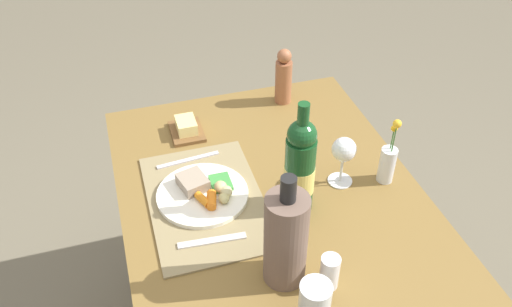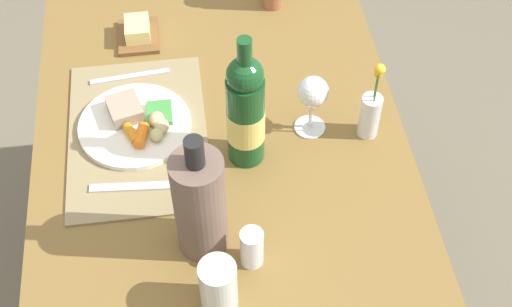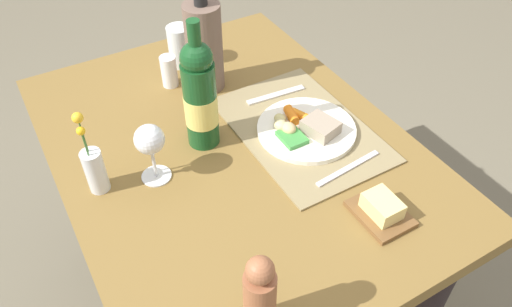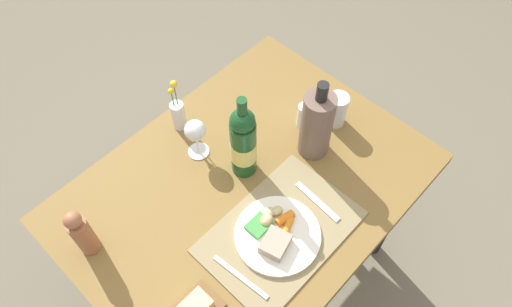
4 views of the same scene
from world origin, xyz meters
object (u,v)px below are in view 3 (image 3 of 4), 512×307
(knife, at_px, (276,95))
(pepper_mill, at_px, (260,297))
(cooler_bottle, at_px, (204,46))
(wine_bottle, at_px, (200,96))
(dinner_plate, at_px, (306,128))
(dining_table, at_px, (232,173))
(salt_shaker, at_px, (169,71))
(butter_dish, at_px, (381,210))
(flower_vase, at_px, (94,167))
(wine_glass, at_px, (150,142))
(water_tumbler, at_px, (180,49))
(fork, at_px, (348,168))

(knife, distance_m, pepper_mill, 0.68)
(cooler_bottle, height_order, wine_bottle, wine_bottle)
(dinner_plate, xyz_separation_m, pepper_mill, (-0.39, 0.36, 0.07))
(dining_table, height_order, salt_shaker, salt_shaker)
(knife, bearing_deg, pepper_mill, 150.22)
(butter_dish, distance_m, wine_bottle, 0.48)
(dinner_plate, relative_size, pepper_mill, 1.28)
(flower_vase, bearing_deg, wine_bottle, -84.24)
(dining_table, xyz_separation_m, dinner_plate, (-0.06, -0.18, 0.12))
(flower_vase, bearing_deg, dining_table, -92.92)
(pepper_mill, bearing_deg, salt_shaker, -11.29)
(dinner_plate, bearing_deg, butter_dish, 177.81)
(dining_table, distance_m, wine_glass, 0.29)
(wine_bottle, bearing_deg, wine_glass, 111.10)
(knife, relative_size, pepper_mill, 0.88)
(wine_glass, height_order, cooler_bottle, cooler_bottle)
(butter_dish, xyz_separation_m, wine_bottle, (0.41, 0.22, 0.12))
(wine_glass, height_order, salt_shaker, wine_glass)
(salt_shaker, bearing_deg, flower_vase, 134.52)
(butter_dish, bearing_deg, pepper_mill, 103.82)
(wine_bottle, bearing_deg, cooler_bottle, -27.98)
(water_tumbler, bearing_deg, wine_glass, 148.93)
(butter_dish, bearing_deg, wine_bottle, 28.48)
(water_tumbler, bearing_deg, wine_bottle, 165.04)
(cooler_bottle, bearing_deg, fork, -164.08)
(wine_bottle, relative_size, salt_shaker, 3.62)
(wine_bottle, xyz_separation_m, salt_shaker, (0.26, -0.02, -0.09))
(wine_bottle, height_order, pepper_mill, wine_bottle)
(water_tumbler, bearing_deg, cooler_bottle, -172.46)
(wine_glass, xyz_separation_m, water_tumbler, (0.41, -0.24, -0.06))
(knife, height_order, water_tumbler, water_tumbler)
(dinner_plate, xyz_separation_m, wine_glass, (0.05, 0.39, 0.09))
(flower_vase, height_order, salt_shaker, flower_vase)
(knife, bearing_deg, fork, -176.20)
(butter_dish, relative_size, salt_shaker, 1.41)
(wine_glass, distance_m, butter_dish, 0.52)
(dining_table, relative_size, cooler_bottle, 3.58)
(cooler_bottle, bearing_deg, wine_bottle, 152.02)
(knife, relative_size, cooler_bottle, 0.56)
(knife, height_order, pepper_mill, pepper_mill)
(fork, relative_size, flower_vase, 0.89)
(knife, bearing_deg, cooler_bottle, 48.08)
(dining_table, distance_m, dinner_plate, 0.23)
(dining_table, height_order, butter_dish, butter_dish)
(wine_glass, distance_m, flower_vase, 0.14)
(dining_table, bearing_deg, butter_dish, -154.93)
(flower_vase, distance_m, pepper_mill, 0.49)
(wine_glass, bearing_deg, water_tumbler, -31.07)
(flower_vase, bearing_deg, fork, -114.64)
(dinner_plate, bearing_deg, water_tumbler, 17.36)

